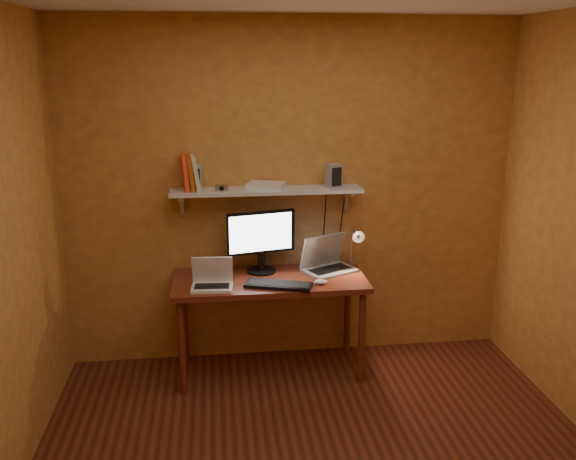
{
  "coord_description": "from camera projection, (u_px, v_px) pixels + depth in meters",
  "views": [
    {
      "loc": [
        -0.57,
        -2.87,
        2.29
      ],
      "look_at": [
        -0.07,
        1.18,
        1.14
      ],
      "focal_mm": 38.0,
      "sensor_mm": 36.0,
      "label": 1
    }
  ],
  "objects": [
    {
      "name": "room",
      "position": [
        331.0,
        262.0,
        3.08
      ],
      "size": [
        3.44,
        3.24,
        2.64
      ],
      "color": "maroon",
      "rests_on": "ground"
    },
    {
      "name": "desk",
      "position": [
        270.0,
        289.0,
        4.45
      ],
      "size": [
        1.4,
        0.6,
        0.75
      ],
      "color": "maroon",
      "rests_on": "ground"
    },
    {
      "name": "wall_shelf",
      "position": [
        267.0,
        191.0,
        4.45
      ],
      "size": [
        1.4,
        0.25,
        0.21
      ],
      "color": "silver",
      "rests_on": "room"
    },
    {
      "name": "monitor",
      "position": [
        261.0,
        238.0,
        4.5
      ],
      "size": [
        0.51,
        0.26,
        0.47
      ],
      "rotation": [
        0.0,
        0.0,
        0.22
      ],
      "color": "black",
      "rests_on": "desk"
    },
    {
      "name": "laptop",
      "position": [
        327.0,
        261.0,
        4.58
      ],
      "size": [
        0.45,
        0.4,
        0.27
      ],
      "rotation": [
        0.0,
        0.0,
        0.45
      ],
      "color": "gray",
      "rests_on": "desk"
    },
    {
      "name": "netbook",
      "position": [
        212.0,
        279.0,
        4.25
      ],
      "size": [
        0.3,
        0.22,
        0.21
      ],
      "rotation": [
        0.0,
        0.0,
        -0.07
      ],
      "color": "silver",
      "rests_on": "desk"
    },
    {
      "name": "keyboard",
      "position": [
        279.0,
        285.0,
        4.27
      ],
      "size": [
        0.49,
        0.29,
        0.02
      ],
      "primitive_type": "cube",
      "rotation": [
        0.0,
        0.0,
        -0.32
      ],
      "color": "black",
      "rests_on": "desk"
    },
    {
      "name": "mouse",
      "position": [
        321.0,
        282.0,
        4.31
      ],
      "size": [
        0.1,
        0.08,
        0.03
      ],
      "primitive_type": "ellipsoid",
      "rotation": [
        0.0,
        0.0,
        -0.22
      ],
      "color": "silver",
      "rests_on": "desk"
    },
    {
      "name": "desk_lamp",
      "position": [
        355.0,
        243.0,
        4.57
      ],
      "size": [
        0.09,
        0.23,
        0.38
      ],
      "color": "silver",
      "rests_on": "desk"
    },
    {
      "name": "speaker_left",
      "position": [
        195.0,
        177.0,
        4.37
      ],
      "size": [
        0.11,
        0.11,
        0.19
      ],
      "primitive_type": "cube",
      "rotation": [
        0.0,
        0.0,
        -0.01
      ],
      "color": "gray",
      "rests_on": "wall_shelf"
    },
    {
      "name": "speaker_right",
      "position": [
        333.0,
        176.0,
        4.47
      ],
      "size": [
        0.12,
        0.12,
        0.17
      ],
      "primitive_type": "cube",
      "rotation": [
        0.0,
        0.0,
        0.3
      ],
      "color": "gray",
      "rests_on": "wall_shelf"
    },
    {
      "name": "books",
      "position": [
        190.0,
        173.0,
        4.36
      ],
      "size": [
        0.15,
        0.18,
        0.26
      ],
      "color": "red",
      "rests_on": "wall_shelf"
    },
    {
      "name": "shelf_camera",
      "position": [
        222.0,
        188.0,
        4.34
      ],
      "size": [
        0.1,
        0.04,
        0.06
      ],
      "color": "silver",
      "rests_on": "wall_shelf"
    },
    {
      "name": "router",
      "position": [
        266.0,
        186.0,
        4.45
      ],
      "size": [
        0.31,
        0.25,
        0.04
      ],
      "primitive_type": "cube",
      "rotation": [
        0.0,
        0.0,
        -0.33
      ],
      "color": "silver",
      "rests_on": "wall_shelf"
    }
  ]
}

